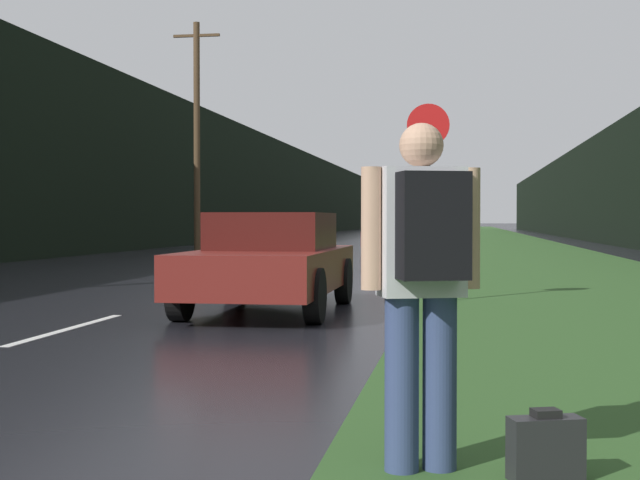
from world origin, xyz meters
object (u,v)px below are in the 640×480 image
(suitcase, at_px, (546,450))
(car_passing_near, at_px, (271,261))
(stop_sign, at_px, (428,184))
(car_passing_far, at_px, (391,235))
(hitchhiker_with_backpack, at_px, (423,274))

(suitcase, relative_size, car_passing_near, 0.09)
(stop_sign, relative_size, car_passing_far, 0.65)
(hitchhiker_with_backpack, relative_size, suitcase, 4.62)
(suitcase, bearing_deg, car_passing_far, 77.28)
(stop_sign, height_order, car_passing_near, stop_sign)
(stop_sign, distance_m, car_passing_far, 20.41)
(car_passing_far, bearing_deg, car_passing_near, 90.00)
(car_passing_near, distance_m, car_passing_far, 21.70)
(hitchhiker_with_backpack, distance_m, suitcase, 1.03)
(car_passing_near, xyz_separation_m, car_passing_far, (-0.00, 21.70, -0.00))
(hitchhiker_with_backpack, height_order, car_passing_far, hitchhiker_with_backpack)
(stop_sign, height_order, car_passing_far, stop_sign)
(car_passing_near, bearing_deg, hitchhiker_with_backpack, 107.58)
(suitcase, height_order, car_passing_far, car_passing_far)
(stop_sign, bearing_deg, car_passing_far, 96.00)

